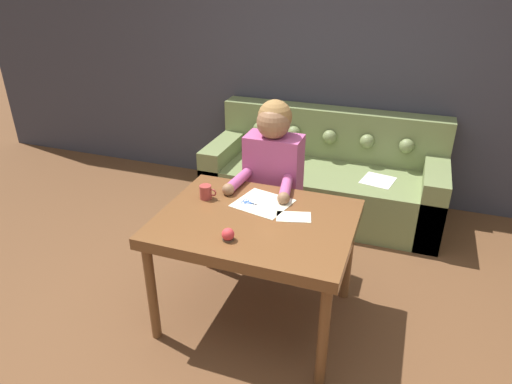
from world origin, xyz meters
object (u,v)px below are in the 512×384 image
(mug, at_px, (206,192))
(pin_cushion, at_px, (228,235))
(person, at_px, (273,183))
(dining_table, at_px, (256,229))
(couch, at_px, (324,178))
(scissors, at_px, (250,203))

(mug, xyz_separation_m, pin_cushion, (0.32, -0.40, -0.01))
(person, bearing_deg, pin_cushion, -87.88)
(person, relative_size, mug, 11.26)
(dining_table, xyz_separation_m, mug, (-0.38, 0.13, 0.12))
(couch, height_order, pin_cushion, couch)
(dining_table, bearing_deg, person, 98.58)
(scissors, bearing_deg, pin_cushion, -85.88)
(couch, xyz_separation_m, person, (-0.19, -0.97, 0.35))
(person, distance_m, mug, 0.58)
(pin_cushion, bearing_deg, scissors, 94.12)
(dining_table, bearing_deg, couch, 86.60)
(person, distance_m, scissors, 0.47)
(dining_table, relative_size, person, 0.91)
(mug, bearing_deg, scissors, 5.27)
(mug, bearing_deg, couch, 71.90)
(couch, xyz_separation_m, mug, (-0.48, -1.46, 0.47))
(pin_cushion, bearing_deg, couch, 85.25)
(dining_table, distance_m, mug, 0.42)
(person, bearing_deg, couch, 78.98)
(couch, height_order, mug, couch)
(couch, bearing_deg, scissors, -97.39)
(person, height_order, pin_cushion, person)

